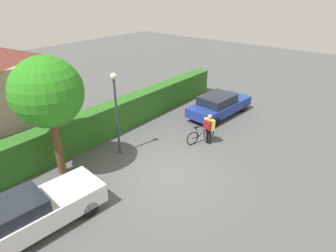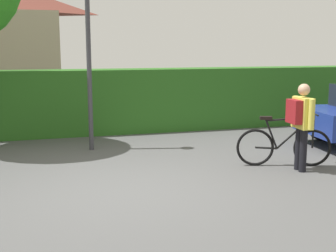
# 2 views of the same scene
# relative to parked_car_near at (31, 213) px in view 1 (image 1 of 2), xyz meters

# --- Properties ---
(ground_plane) EXTENTS (60.00, 60.00, 0.00)m
(ground_plane) POSITION_rel_parked_car_near_xyz_m (5.10, -1.55, -0.72)
(ground_plane) COLOR #4F4F4F
(hedge_row) EXTENTS (19.52, 0.90, 1.64)m
(hedge_row) POSITION_rel_parked_car_near_xyz_m (5.10, 3.28, 0.10)
(hedge_row) COLOR #2A621E
(hedge_row) RESTS_ON ground
(parked_car_near) EXTENTS (4.53, 2.01, 1.40)m
(parked_car_near) POSITION_rel_parked_car_near_xyz_m (0.00, 0.00, 0.00)
(parked_car_near) COLOR silver
(parked_car_near) RESTS_ON ground
(parked_car_far) EXTENTS (4.53, 2.15, 1.36)m
(parked_car_far) POSITION_rel_parked_car_near_xyz_m (11.69, -0.00, -0.01)
(parked_car_far) COLOR navy
(parked_car_far) RESTS_ON ground
(bicycle) EXTENTS (1.69, 0.70, 1.01)m
(bicycle) POSITION_rel_parked_car_near_xyz_m (8.26, -0.96, -0.33)
(bicycle) COLOR black
(bicycle) RESTS_ON ground
(person_rider) EXTENTS (0.36, 0.64, 1.57)m
(person_rider) POSITION_rel_parked_car_near_xyz_m (8.35, -1.33, 0.23)
(person_rider) COLOR black
(person_rider) RESTS_ON ground
(street_lamp) EXTENTS (0.28, 0.28, 3.87)m
(street_lamp) POSITION_rel_parked_car_near_xyz_m (4.96, 1.41, 1.82)
(street_lamp) COLOR #38383D
(street_lamp) RESTS_ON ground
(tree_kerbside) EXTENTS (2.68, 2.68, 4.93)m
(tree_kerbside) POSITION_rel_parked_car_near_xyz_m (2.36, 2.12, 2.84)
(tree_kerbside) COLOR brown
(tree_kerbside) RESTS_ON ground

